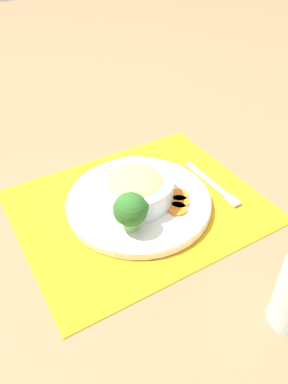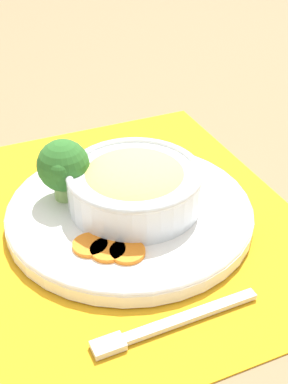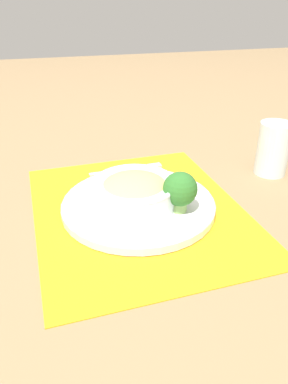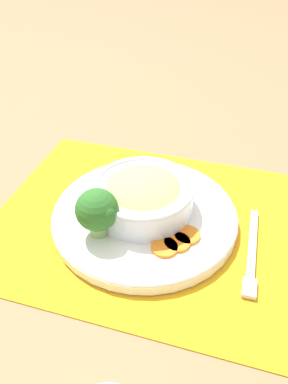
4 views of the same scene
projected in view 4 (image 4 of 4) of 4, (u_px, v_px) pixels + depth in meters
name	position (u px, v px, depth m)	size (l,w,h in m)	color
ground_plane	(145.00, 221.00, 0.64)	(4.00, 4.00, 0.00)	#8C704C
placemat	(145.00, 220.00, 0.64)	(0.53, 0.43, 0.00)	orange
plate	(145.00, 214.00, 0.63)	(0.31, 0.31, 0.02)	white
bowl	(143.00, 194.00, 0.62)	(0.17, 0.17, 0.06)	silver
broccoli_floret	(97.00, 211.00, 0.56)	(0.07, 0.07, 0.08)	#84AD5B
carrot_slice_near	(164.00, 247.00, 0.56)	(0.04, 0.04, 0.01)	orange
carrot_slice_middle	(177.00, 242.00, 0.57)	(0.04, 0.04, 0.01)	orange
carrot_slice_far	(187.00, 235.00, 0.58)	(0.04, 0.04, 0.01)	orange
fork	(251.00, 259.00, 0.57)	(0.03, 0.18, 0.01)	silver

